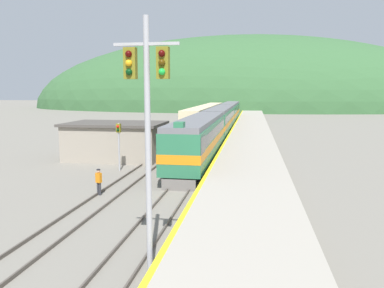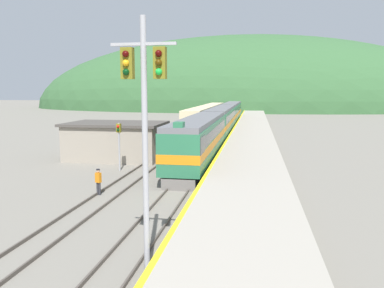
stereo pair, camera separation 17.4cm
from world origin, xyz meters
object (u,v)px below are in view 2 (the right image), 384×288
object	(u,v)px
carriage_second	(222,120)
signal_mast_main	(144,111)
signal_post_siding	(119,137)
track_worker	(98,180)
siding_train	(208,115)
carriage_third	(232,112)
express_train_lead_car	(199,139)

from	to	relation	value
carriage_second	signal_mast_main	distance (m)	43.39
signal_post_siding	track_worker	size ratio (longest dim) A/B	2.36
siding_train	track_worker	xyz separation A→B (m)	(-0.61, -49.43, -1.01)
siding_train	signal_mast_main	size ratio (longest dim) A/B	4.47
siding_train	track_worker	size ratio (longest dim) A/B	23.85
siding_train	signal_mast_main	xyz separation A→B (m)	(5.41, -59.10, 3.90)
track_worker	signal_mast_main	bearing A→B (deg)	-58.10
carriage_third	signal_post_siding	xyz separation A→B (m)	(-6.03, -50.06, 0.57)
carriage_second	express_train_lead_car	bearing A→B (deg)	-90.00
carriage_second	track_worker	distance (m)	33.92
express_train_lead_car	siding_train	xyz separation A→B (m)	(-4.14, 38.17, -0.32)
carriage_third	siding_train	size ratio (longest dim) A/B	0.57
express_train_lead_car	signal_post_siding	bearing A→B (deg)	-145.82
signal_post_siding	carriage_second	bearing A→B (deg)	77.12
siding_train	signal_post_siding	bearing A→B (deg)	-92.56
carriage_second	track_worker	size ratio (longest dim) A/B	13.64
express_train_lead_car	track_worker	bearing A→B (deg)	-112.90
signal_mast_main	signal_post_siding	size ratio (longest dim) A/B	2.26
siding_train	signal_mast_main	distance (m)	59.48
carriage_third	signal_mast_main	distance (m)	67.00
signal_mast_main	track_worker	world-z (taller)	signal_mast_main
track_worker	carriage_third	bearing A→B (deg)	85.25
express_train_lead_car	carriage_second	bearing A→B (deg)	90.00
signal_mast_main	signal_post_siding	distance (m)	18.59
carriage_second	signal_mast_main	xyz separation A→B (m)	(1.26, -43.23, 3.59)
signal_mast_main	track_worker	size ratio (longest dim) A/B	5.34
carriage_second	signal_mast_main	size ratio (longest dim) A/B	2.56
carriage_second	siding_train	bearing A→B (deg)	104.62
express_train_lead_car	track_worker	distance (m)	12.29
express_train_lead_car	carriage_third	world-z (taller)	express_train_lead_car
carriage_second	track_worker	bearing A→B (deg)	-98.07
signal_mast_main	signal_post_siding	world-z (taller)	signal_mast_main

